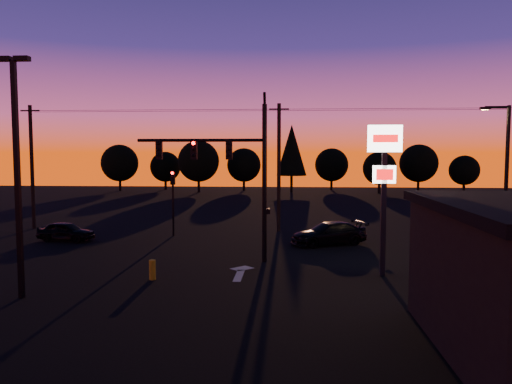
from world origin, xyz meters
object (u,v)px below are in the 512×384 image
traffic_signal_mast (233,165)px  car_right (329,233)px  streetlight (505,175)px  pylon_sign (384,167)px  car_left (66,231)px  parking_lot_light (17,161)px  secondary_signal (173,193)px  bollard (152,270)px

traffic_signal_mast → car_right: size_ratio=1.83×
traffic_signal_mast → streetlight: size_ratio=1.07×
traffic_signal_mast → pylon_sign: size_ratio=1.26×
streetlight → car_right: size_ratio=1.70×
traffic_signal_mast → car_left: traffic_signal_mast is taller
traffic_signal_mast → parking_lot_light: (-7.40, -6.99, 0.33)m
secondary_signal → pylon_sign: bearing=-39.8°
pylon_sign → traffic_signal_mast: bearing=160.6°
parking_lot_light → pylon_sign: parking_lot_light is taller
secondary_signal → bollard: (1.77, -11.45, -2.43)m
secondary_signal → pylon_sign: 15.75m
pylon_sign → car_left: 20.33m
secondary_signal → bollard: size_ratio=4.98×
secondary_signal → car_left: bearing=-159.8°
pylon_sign → car_right: pylon_sign is taller
bollard → car_left: 12.20m
bollard → secondary_signal: bearing=98.8°
streetlight → bollard: (-17.14, -5.47, -3.98)m
pylon_sign → secondary_signal: bearing=140.2°
traffic_signal_mast → car_left: (-11.23, 5.16, -4.32)m
traffic_signal_mast → car_right: (5.24, 5.01, -4.25)m
parking_lot_light → car_left: size_ratio=2.55×
parking_lot_light → bollard: size_ratio=10.46×
secondary_signal → traffic_signal_mast: bearing=-56.8°
parking_lot_light → streetlight: bearing=21.7°
secondary_signal → car_right: size_ratio=0.93×
pylon_sign → parking_lot_light: bearing=-162.8°
parking_lot_light → car_right: parking_lot_light is taller
secondary_signal → car_left: (-6.33, -2.33, -2.25)m
streetlight → bollard: size_ratio=9.16×
secondary_signal → pylon_sign: size_ratio=0.64×
secondary_signal → car_right: secondary_signal is taller
parking_lot_light → pylon_sign: (14.50, 4.50, -0.36)m
parking_lot_light → streetlight: size_ratio=1.14×
parking_lot_light → car_left: bearing=107.5°
traffic_signal_mast → bollard: traffic_signal_mast is taller
bollard → car_left: car_left is taller
car_left → bollard: bearing=-129.9°
parking_lot_light → car_right: bearing=43.5°
bollard → traffic_signal_mast: bearing=51.7°
traffic_signal_mast → pylon_sign: traffic_signal_mast is taller
streetlight → car_left: streetlight is taller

